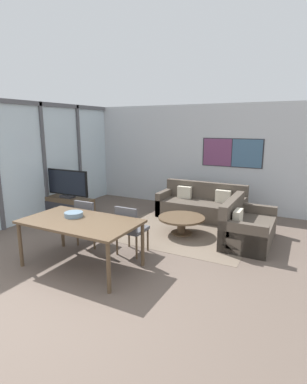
{
  "coord_description": "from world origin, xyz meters",
  "views": [
    {
      "loc": [
        2.86,
        -2.73,
        2.25
      ],
      "look_at": [
        0.18,
        2.42,
        0.95
      ],
      "focal_mm": 28.0,
      "sensor_mm": 36.0,
      "label": 1
    }
  ],
  "objects_px": {
    "sofa_side": "(245,228)",
    "tv_console": "(68,207)",
    "coffee_table": "(181,221)",
    "television": "(67,184)",
    "sofa_main": "(202,206)",
    "dining_chair_centre": "(130,227)",
    "dining_table": "(80,224)",
    "fruit_bowl": "(74,214)",
    "dining_chair_left": "(89,219)"
  },
  "relations": [
    {
      "from": "coffee_table",
      "to": "dining_chair_centre",
      "type": "distance_m",
      "value": 1.45
    },
    {
      "from": "sofa_side",
      "to": "sofa_main",
      "type": "bearing_deg",
      "value": 47.7
    },
    {
      "from": "coffee_table",
      "to": "dining_chair_centre",
      "type": "xyz_separation_m",
      "value": [
        -0.41,
        -1.37,
        0.23
      ]
    },
    {
      "from": "dining_chair_left",
      "to": "sofa_side",
      "type": "bearing_deg",
      "value": 30.65
    },
    {
      "from": "sofa_side",
      "to": "dining_chair_centre",
      "type": "bearing_deg",
      "value": 132.46
    },
    {
      "from": "dining_table",
      "to": "dining_chair_left",
      "type": "distance_m",
      "value": 0.9
    },
    {
      "from": "coffee_table",
      "to": "television",
      "type": "bearing_deg",
      "value": -177.16
    },
    {
      "from": "sofa_main",
      "to": "fruit_bowl",
      "type": "xyz_separation_m",
      "value": [
        -1.1,
        -3.34,
        0.54
      ]
    },
    {
      "from": "sofa_main",
      "to": "dining_chair_centre",
      "type": "bearing_deg",
      "value": -98.64
    },
    {
      "from": "sofa_main",
      "to": "fruit_bowl",
      "type": "height_order",
      "value": "fruit_bowl"
    },
    {
      "from": "television",
      "to": "dining_table",
      "type": "xyz_separation_m",
      "value": [
        2.15,
        -1.98,
        -0.13
      ]
    },
    {
      "from": "sofa_main",
      "to": "dining_table",
      "type": "relative_size",
      "value": 1.13
    },
    {
      "from": "tv_console",
      "to": "sofa_side",
      "type": "distance_m",
      "value": 4.3
    },
    {
      "from": "tv_console",
      "to": "dining_table",
      "type": "relative_size",
      "value": 0.76
    },
    {
      "from": "coffee_table",
      "to": "fruit_bowl",
      "type": "bearing_deg",
      "value": -118.53
    },
    {
      "from": "dining_table",
      "to": "fruit_bowl",
      "type": "distance_m",
      "value": 0.28
    },
    {
      "from": "dining_chair_left",
      "to": "tv_console",
      "type": "bearing_deg",
      "value": 144.22
    },
    {
      "from": "dining_table",
      "to": "sofa_main",
      "type": "bearing_deg",
      "value": 75.91
    },
    {
      "from": "sofa_side",
      "to": "fruit_bowl",
      "type": "relative_size",
      "value": 4.95
    },
    {
      "from": "dining_table",
      "to": "dining_chair_left",
      "type": "bearing_deg",
      "value": 121.12
    },
    {
      "from": "sofa_side",
      "to": "tv_console",
      "type": "bearing_deg",
      "value": 94.19
    },
    {
      "from": "tv_console",
      "to": "fruit_bowl",
      "type": "relative_size",
      "value": 4.66
    },
    {
      "from": "coffee_table",
      "to": "dining_chair_left",
      "type": "height_order",
      "value": "dining_chair_left"
    },
    {
      "from": "tv_console",
      "to": "dining_chair_centre",
      "type": "height_order",
      "value": "dining_chair_centre"
    },
    {
      "from": "sofa_main",
      "to": "dining_chair_left",
      "type": "height_order",
      "value": "dining_chair_left"
    },
    {
      "from": "sofa_main",
      "to": "sofa_side",
      "type": "relative_size",
      "value": 1.39
    },
    {
      "from": "coffee_table",
      "to": "dining_table",
      "type": "relative_size",
      "value": 0.53
    },
    {
      "from": "dining_table",
      "to": "coffee_table",
      "type": "bearing_deg",
      "value": 67.86
    },
    {
      "from": "television",
      "to": "sofa_side",
      "type": "xyz_separation_m",
      "value": [
        4.29,
        0.31,
        -0.56
      ]
    },
    {
      "from": "tv_console",
      "to": "dining_chair_centre",
      "type": "bearing_deg",
      "value": -25.18
    },
    {
      "from": "sofa_side",
      "to": "dining_table",
      "type": "xyz_separation_m",
      "value": [
        -2.14,
        -2.29,
        0.43
      ]
    },
    {
      "from": "dining_chair_centre",
      "to": "fruit_bowl",
      "type": "xyz_separation_m",
      "value": [
        -0.69,
        -0.64,
        0.31
      ]
    },
    {
      "from": "tv_console",
      "to": "sofa_main",
      "type": "bearing_deg",
      "value": 26.01
    },
    {
      "from": "dining_table",
      "to": "dining_chair_centre",
      "type": "height_order",
      "value": "dining_chair_centre"
    },
    {
      "from": "dining_chair_centre",
      "to": "fruit_bowl",
      "type": "distance_m",
      "value": 0.99
    },
    {
      "from": "tv_console",
      "to": "fruit_bowl",
      "type": "bearing_deg",
      "value": -44.22
    },
    {
      "from": "fruit_bowl",
      "to": "sofa_main",
      "type": "bearing_deg",
      "value": 71.81
    },
    {
      "from": "television",
      "to": "sofa_side",
      "type": "distance_m",
      "value": 4.33
    },
    {
      "from": "sofa_side",
      "to": "dining_chair_centre",
      "type": "xyz_separation_m",
      "value": [
        -1.68,
        -1.54,
        0.23
      ]
    },
    {
      "from": "dining_chair_centre",
      "to": "coffee_table",
      "type": "bearing_deg",
      "value": 73.41
    },
    {
      "from": "dining_chair_left",
      "to": "dining_chair_centre",
      "type": "relative_size",
      "value": 1.0
    },
    {
      "from": "dining_chair_centre",
      "to": "fruit_bowl",
      "type": "bearing_deg",
      "value": -136.94
    },
    {
      "from": "tv_console",
      "to": "sofa_main",
      "type": "distance_m",
      "value": 3.35
    },
    {
      "from": "fruit_bowl",
      "to": "dining_table",
      "type": "bearing_deg",
      "value": -25.21
    },
    {
      "from": "sofa_side",
      "to": "coffee_table",
      "type": "bearing_deg",
      "value": 97.33
    },
    {
      "from": "dining_chair_centre",
      "to": "sofa_side",
      "type": "bearing_deg",
      "value": 42.46
    },
    {
      "from": "tv_console",
      "to": "coffee_table",
      "type": "height_order",
      "value": "tv_console"
    },
    {
      "from": "tv_console",
      "to": "dining_table",
      "type": "height_order",
      "value": "dining_table"
    },
    {
      "from": "dining_table",
      "to": "fruit_bowl",
      "type": "relative_size",
      "value": 6.1
    },
    {
      "from": "television",
      "to": "sofa_main",
      "type": "relative_size",
      "value": 0.62
    }
  ]
}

